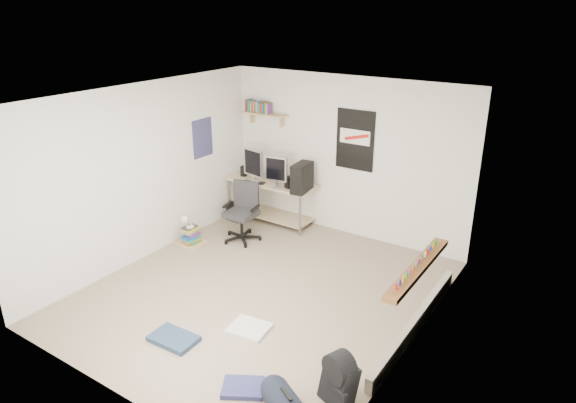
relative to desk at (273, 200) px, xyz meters
The scene contains 25 objects.
floor 2.37m from the desk, 58.78° to the right, with size 4.00×4.50×0.01m, color gray.
ceiling 3.17m from the desk, 58.78° to the right, with size 4.00×4.50×0.01m, color white.
back_wall 1.52m from the desk, 11.88° to the left, with size 4.00×0.01×2.50m, color silver.
left_wall 2.33m from the desk, 111.62° to the right, with size 0.01×4.50×2.50m, color silver.
right_wall 3.89m from the desk, 31.87° to the right, with size 0.01×4.50×2.50m, color silver.
desk is the anchor object (origin of this frame).
monitor_left 0.66m from the desk, 122.80° to the right, with size 0.41×0.10×0.45m, color #AFAFB4.
monitor_right 0.67m from the desk, 45.55° to the right, with size 0.36×0.09×0.39m, color #B7B8BC.
pc_tower 0.91m from the desk, 14.42° to the right, with size 0.21×0.43×0.45m, color black.
keyboard 0.49m from the desk, 122.58° to the right, with size 0.38×0.13×0.02m, color black.
speaker_left 0.70m from the desk, behind, with size 0.09×0.09×0.18m, color black.
speaker_right 0.65m from the desk, 22.13° to the right, with size 0.10×0.10×0.20m, color black.
office_chair 0.93m from the desk, 87.02° to the right, with size 0.60×0.60×0.92m, color #262628.
wall_shelf 1.44m from the desk, 149.50° to the left, with size 0.80×0.22×0.24m, color tan.
poster_back_wall 1.82m from the desk, ahead, with size 0.62×0.03×0.92m, color black.
poster_left_wall 1.59m from the desk, 134.01° to the right, with size 0.02×0.42×0.60m, color navy.
window 3.75m from the desk, 28.26° to the right, with size 0.10×1.50×1.26m, color brown.
baseboard_heater 3.61m from the desk, 28.22° to the right, with size 0.08×2.50×0.18m, color #B7B2A8.
backpack 4.34m from the desk, 46.86° to the right, with size 0.31×0.25×0.42m, color black.
tshirt 3.19m from the desk, 59.95° to the right, with size 0.44×0.37×0.04m, color silver.
jeans_a 3.53m from the desk, 73.18° to the right, with size 0.52×0.33×0.06m, color navy.
jeans_b 4.15m from the desk, 58.99° to the right, with size 0.40×0.30×0.05m, color navy.
book_stack 1.56m from the desk, 110.37° to the right, with size 0.41×0.33×0.28m, color brown.
desk_lamp 1.56m from the desk, 109.42° to the right, with size 0.12×0.20×0.20m, color white.
subwoofer 0.66m from the desk, 149.27° to the right, with size 0.26×0.26×0.29m, color black.
Camera 1 is at (3.46, -4.60, 3.50)m, focal length 32.00 mm.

